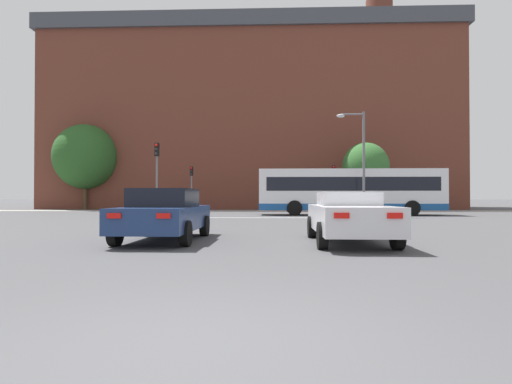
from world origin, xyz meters
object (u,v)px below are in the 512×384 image
traffic_light_far_left (191,181)px  bus_crossing_lead (349,191)px  car_roadster_right (349,217)px  pedestrian_walking_west (333,200)px  pedestrian_waiting (356,201)px  pedestrian_walking_east (351,200)px  car_saloon_left (165,214)px  traffic_light_near_left (157,168)px  street_lamp_junction (359,152)px  traffic_light_far_right (334,180)px

traffic_light_far_left → bus_crossing_lead: bearing=-30.2°
car_roadster_right → pedestrian_walking_west: pedestrian_walking_west is taller
car_roadster_right → pedestrian_waiting: 24.67m
traffic_light_far_left → pedestrian_walking_west: (12.44, 1.35, -1.66)m
pedestrian_waiting → pedestrian_walking_east: (-0.47, -0.38, 0.07)m
traffic_light_far_left → pedestrian_walking_east: size_ratio=2.30×
car_saloon_left → traffic_light_near_left: 13.42m
pedestrian_walking_west → traffic_light_far_left: bearing=76.3°
car_roadster_right → pedestrian_waiting: bearing=78.2°
car_saloon_left → traffic_light_far_left: bearing=100.2°
car_saloon_left → pedestrian_walking_west: pedestrian_walking_west is taller
bus_crossing_lead → traffic_light_far_left: (-12.23, 7.12, 0.97)m
street_lamp_junction → pedestrian_waiting: (1.88, 9.75, -3.09)m
car_saloon_left → car_roadster_right: size_ratio=0.97×
bus_crossing_lead → pedestrian_waiting: size_ratio=7.73×
car_saloon_left → pedestrian_walking_west: 26.16m
car_roadster_right → pedestrian_walking_east: size_ratio=2.63×
traffic_light_far_right → pedestrian_waiting: traffic_light_far_right is taller
car_saloon_left → pedestrian_walking_east: pedestrian_walking_east is taller
car_saloon_left → traffic_light_near_left: size_ratio=0.96×
car_saloon_left → traffic_light_far_right: 24.95m
street_lamp_junction → car_saloon_left: bearing=-121.2°
bus_crossing_lead → traffic_light_far_left: size_ratio=3.16×
car_saloon_left → traffic_light_far_right: bearing=71.0°
car_roadster_right → traffic_light_far_left: bearing=111.3°
traffic_light_far_right → pedestrian_walking_east: (1.50, -0.08, -1.68)m
car_roadster_right → pedestrian_waiting: pedestrian_waiting is taller
street_lamp_junction → pedestrian_walking_west: street_lamp_junction is taller
bus_crossing_lead → street_lamp_junction: street_lamp_junction is taller
traffic_light_far_left → traffic_light_far_right: traffic_light_far_right is taller
bus_crossing_lead → street_lamp_junction: 3.29m
car_saloon_left → pedestrian_waiting: pedestrian_waiting is taller
traffic_light_far_right → pedestrian_waiting: bearing=8.7°
bus_crossing_lead → pedestrian_walking_west: (0.21, 8.47, -0.69)m
street_lamp_junction → pedestrian_walking_west: 11.18m
pedestrian_waiting → pedestrian_walking_east: pedestrian_walking_east is taller
car_saloon_left → car_roadster_right: car_saloon_left is taller
traffic_light_far_right → pedestrian_waiting: 2.65m
traffic_light_near_left → pedestrian_waiting: bearing=37.9°
bus_crossing_lead → car_saloon_left: bearing=153.0°
bus_crossing_lead → traffic_light_far_left: 14.18m
street_lamp_junction → pedestrian_waiting: street_lamp_junction is taller
bus_crossing_lead → car_roadster_right: bearing=168.8°
traffic_light_far_left → traffic_light_near_left: bearing=-89.8°
car_roadster_right → street_lamp_junction: street_lamp_junction is taller
car_saloon_left → traffic_light_far_right: traffic_light_far_right is taller
pedestrian_walking_east → bus_crossing_lead: bearing=-154.6°
pedestrian_walking_west → car_roadster_right: bearing=152.2°
bus_crossing_lead → traffic_light_near_left: (-12.18, -3.61, 1.33)m
traffic_light_far_right → car_roadster_right: bearing=-98.0°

